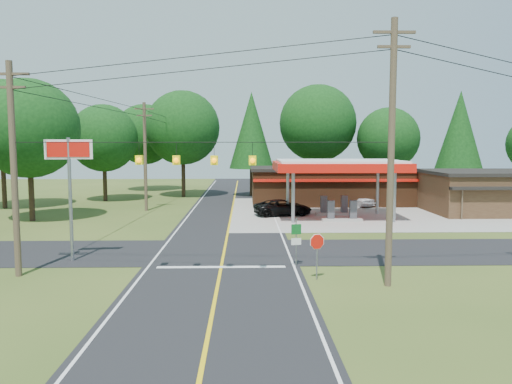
{
  "coord_description": "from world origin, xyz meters",
  "views": [
    {
      "loc": [
        1.22,
        -28.32,
        6.25
      ],
      "look_at": [
        2.0,
        7.0,
        2.8
      ],
      "focal_mm": 35.0,
      "sensor_mm": 36.0,
      "label": 1
    }
  ],
  "objects_px": {
    "big_stop_sign": "(69,170)",
    "sedan_car": "(355,198)",
    "suv_car": "(283,208)",
    "octagonal_stop_sign": "(317,246)",
    "gas_canopy": "(338,167)"
  },
  "relations": [
    {
      "from": "suv_car",
      "to": "sedan_car",
      "type": "relative_size",
      "value": 1.1
    },
    {
      "from": "sedan_car",
      "to": "octagonal_stop_sign",
      "type": "relative_size",
      "value": 2.09
    },
    {
      "from": "sedan_car",
      "to": "octagonal_stop_sign",
      "type": "bearing_deg",
      "value": -135.19
    },
    {
      "from": "gas_canopy",
      "to": "sedan_car",
      "type": "height_order",
      "value": "gas_canopy"
    },
    {
      "from": "gas_canopy",
      "to": "sedan_car",
      "type": "relative_size",
      "value": 2.33
    },
    {
      "from": "big_stop_sign",
      "to": "octagonal_stop_sign",
      "type": "relative_size",
      "value": 3.02
    },
    {
      "from": "suv_car",
      "to": "octagonal_stop_sign",
      "type": "height_order",
      "value": "octagonal_stop_sign"
    },
    {
      "from": "suv_car",
      "to": "octagonal_stop_sign",
      "type": "bearing_deg",
      "value": 167.24
    },
    {
      "from": "suv_car",
      "to": "big_stop_sign",
      "type": "xyz_separation_m",
      "value": [
        -12.5,
        -16.51,
        4.15
      ]
    },
    {
      "from": "suv_car",
      "to": "sedan_car",
      "type": "height_order",
      "value": "sedan_car"
    },
    {
      "from": "sedan_car",
      "to": "big_stop_sign",
      "type": "distance_m",
      "value": 30.91
    },
    {
      "from": "gas_canopy",
      "to": "big_stop_sign",
      "type": "bearing_deg",
      "value": -138.56
    },
    {
      "from": "sedan_car",
      "to": "big_stop_sign",
      "type": "height_order",
      "value": "big_stop_sign"
    },
    {
      "from": "suv_car",
      "to": "big_stop_sign",
      "type": "height_order",
      "value": "big_stop_sign"
    },
    {
      "from": "big_stop_sign",
      "to": "sedan_car",
      "type": "bearing_deg",
      "value": 48.66
    }
  ]
}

